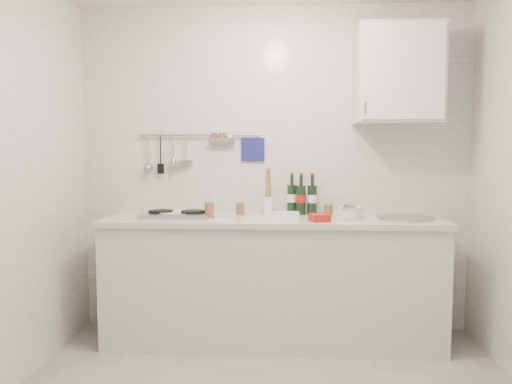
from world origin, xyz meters
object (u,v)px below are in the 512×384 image
plate_stack_sink (349,213)px  utensil_crock (268,203)px  wall_cabinet (398,74)px  plate_stack_hob (168,214)px  wine_bottles (302,194)px

plate_stack_sink → utensil_crock: utensil_crock is taller
wall_cabinet → plate_stack_hob: 1.96m
wall_cabinet → wine_bottles: 1.11m
plate_stack_hob → wine_bottles: size_ratio=0.86×
plate_stack_hob → plate_stack_sink: bearing=-1.9°
plate_stack_sink → wine_bottles: bearing=148.9°
wall_cabinet → utensil_crock: size_ratio=1.98×
wall_cabinet → plate_stack_hob: wall_cabinet is taller
plate_stack_sink → wall_cabinet: bearing=21.2°
plate_stack_hob → wall_cabinet: bearing=3.2°
plate_stack_hob → plate_stack_sink: plate_stack_sink is taller
wall_cabinet → wine_bottles: wall_cabinet is taller
wine_bottles → utensil_crock: (-0.25, 0.02, -0.07)m
wall_cabinet → plate_stack_hob: (-1.67, -0.09, -1.01)m
wine_bottles → utensil_crock: bearing=175.0°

